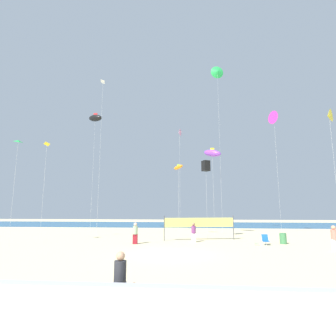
{
  "coord_description": "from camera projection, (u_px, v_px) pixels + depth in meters",
  "views": [
    {
      "loc": [
        1.48,
        -18.33,
        3.01
      ],
      "look_at": [
        -1.05,
        9.97,
        7.57
      ],
      "focal_mm": 27.6,
      "sensor_mm": 36.0,
      "label": 1
    }
  ],
  "objects": [
    {
      "name": "mother_figure",
      "position": [
        120.0,
        277.0,
        8.1
      ],
      "size": [
        0.39,
        0.39,
        1.69
      ],
      "rotation": [
        0.0,
        0.0,
        -0.01
      ],
      "color": "navy",
      "rests_on": "ground"
    },
    {
      "name": "beachgoer_sage_shirt",
      "position": [
        135.0,
        233.0,
        22.8
      ],
      "size": [
        0.42,
        0.42,
        1.85
      ],
      "rotation": [
        0.0,
        0.0,
        1.1
      ],
      "color": "maroon",
      "rests_on": "ground"
    },
    {
      "name": "kite_violet_inflatable",
      "position": [
        212.0,
        153.0,
        31.75
      ],
      "size": [
        2.53,
        2.15,
        10.54
      ],
      "color": "silver",
      "rests_on": "ground"
    },
    {
      "name": "trash_barrel",
      "position": [
        283.0,
        238.0,
        22.78
      ],
      "size": [
        0.58,
        0.58,
        0.94
      ],
      "primitive_type": "cylinder",
      "color": "#3F7F4C",
      "rests_on": "ground"
    },
    {
      "name": "toddler_figure",
      "position": [
        134.0,
        295.0,
        7.85
      ],
      "size": [
        0.18,
        0.18,
        0.8
      ],
      "rotation": [
        0.0,
        0.0,
        0.1
      ],
      "color": "white",
      "rests_on": "ground"
    },
    {
      "name": "kite_black_box",
      "position": [
        206.0,
        166.0,
        27.78
      ],
      "size": [
        0.97,
        0.97,
        8.21
      ],
      "color": "silver",
      "rests_on": "ground"
    },
    {
      "name": "kite_white_diamond",
      "position": [
        103.0,
        86.0,
        30.27
      ],
      "size": [
        0.72,
        0.72,
        18.09
      ],
      "color": "silver",
      "rests_on": "ground"
    },
    {
      "name": "folding_beach_chair",
      "position": [
        265.0,
        239.0,
        22.07
      ],
      "size": [
        0.52,
        0.65,
        0.89
      ],
      "rotation": [
        0.0,
        0.0,
        -0.32
      ],
      "color": "#1959B2",
      "rests_on": "ground"
    },
    {
      "name": "boardwalk_ledge",
      "position": [
        139.0,
        302.0,
        7.18
      ],
      "size": [
        28.0,
        0.44,
        0.9
      ],
      "primitive_type": "cube",
      "color": "#B7B7BC",
      "rests_on": "ground"
    },
    {
      "name": "volleyball_net",
      "position": [
        199.0,
        223.0,
        25.62
      ],
      "size": [
        6.94,
        1.77,
        2.4
      ],
      "color": "#4C4C51",
      "rests_on": "ground"
    },
    {
      "name": "beachgoer_coral_shirt",
      "position": [
        334.0,
        237.0,
        18.92
      ],
      "size": [
        0.42,
        0.42,
        1.84
      ],
      "rotation": [
        0.0,
        0.0,
        2.56
      ],
      "color": "white",
      "rests_on": "ground"
    },
    {
      "name": "kite_orange_inflatable",
      "position": [
        178.0,
        167.0,
        30.27
      ],
      "size": [
        1.36,
        1.11,
        8.27
      ],
      "color": "silver",
      "rests_on": "ground"
    },
    {
      "name": "kite_yellow_delta",
      "position": [
        329.0,
        116.0,
        22.87
      ],
      "size": [
        0.97,
        1.1,
        11.81
      ],
      "color": "silver",
      "rests_on": "ground"
    },
    {
      "name": "kite_magenta_delta",
      "position": [
        274.0,
        118.0,
        33.19
      ],
      "size": [
        1.03,
        1.65,
        15.54
      ],
      "color": "silver",
      "rests_on": "ground"
    },
    {
      "name": "kite_black_inflatable",
      "position": [
        95.0,
        118.0,
        37.54
      ],
      "size": [
        2.94,
        2.33,
        16.9
      ],
      "color": "silver",
      "rests_on": "ground"
    },
    {
      "name": "kite_green_diamond",
      "position": [
        18.0,
        142.0,
        22.82
      ],
      "size": [
        0.86,
        0.86,
        9.15
      ],
      "color": "silver",
      "rests_on": "ground"
    },
    {
      "name": "beachgoer_plum_shirt",
      "position": [
        194.0,
        232.0,
        24.06
      ],
      "size": [
        0.41,
        0.41,
        1.8
      ],
      "rotation": [
        0.0,
        0.0,
        5.48
      ],
      "color": "white",
      "rests_on": "ground"
    },
    {
      "name": "ground_plane",
      "position": [
        170.0,
        254.0,
        17.68
      ],
      "size": [
        120.0,
        120.0,
        0.0
      ],
      "primitive_type": "plane",
      "color": "beige"
    },
    {
      "name": "kite_yellow_diamond",
      "position": [
        47.0,
        146.0,
        26.16
      ],
      "size": [
        0.55,
        0.55,
        9.78
      ],
      "color": "silver",
      "rests_on": "ground"
    },
    {
      "name": "kite_pink_delta",
      "position": [
        179.0,
        133.0,
        39.02
      ],
      "size": [
        0.53,
        1.08,
        15.02
      ],
      "color": "silver",
      "rests_on": "ground"
    },
    {
      "name": "ocean_band",
      "position": [
        184.0,
        224.0,
        51.91
      ],
      "size": [
        120.0,
        20.0,
        0.01
      ],
      "primitive_type": "cube",
      "color": "#28608C",
      "rests_on": "ground"
    },
    {
      "name": "kite_green_delta",
      "position": [
        217.0,
        72.0,
        35.58
      ],
      "size": [
        1.8,
        0.72,
        22.67
      ],
      "color": "silver",
      "rests_on": "ground"
    },
    {
      "name": "beach_handbag",
      "position": [
        257.0,
        244.0,
        21.53
      ],
      "size": [
        0.3,
        0.15,
        0.24
      ],
      "primitive_type": "cube",
      "color": "#99B28C",
      "rests_on": "ground"
    }
  ]
}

